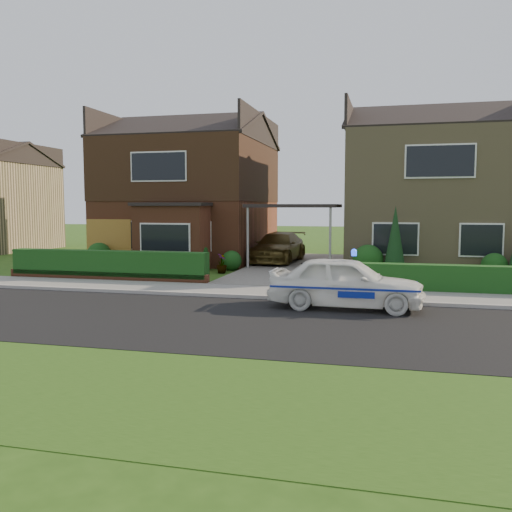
% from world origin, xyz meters
% --- Properties ---
extents(ground, '(120.00, 120.00, 0.00)m').
position_xyz_m(ground, '(0.00, 0.00, 0.00)').
color(ground, '#264813').
rests_on(ground, ground).
extents(road, '(60.00, 6.00, 0.02)m').
position_xyz_m(road, '(0.00, 0.00, 0.00)').
color(road, black).
rests_on(road, ground).
extents(kerb, '(60.00, 0.16, 0.12)m').
position_xyz_m(kerb, '(0.00, 3.05, 0.06)').
color(kerb, '#9E9993').
rests_on(kerb, ground).
extents(sidewalk, '(60.00, 2.00, 0.10)m').
position_xyz_m(sidewalk, '(0.00, 4.10, 0.05)').
color(sidewalk, slate).
rests_on(sidewalk, ground).
extents(grass_verge, '(60.00, 4.00, 0.01)m').
position_xyz_m(grass_verge, '(0.00, -5.00, 0.00)').
color(grass_verge, '#264813').
rests_on(grass_verge, ground).
extents(driveway, '(3.80, 12.00, 0.12)m').
position_xyz_m(driveway, '(0.00, 11.00, 0.06)').
color(driveway, '#666059').
rests_on(driveway, ground).
extents(house_left, '(7.50, 9.53, 7.25)m').
position_xyz_m(house_left, '(-5.78, 13.90, 3.81)').
color(house_left, brown).
rests_on(house_left, ground).
extents(house_right, '(7.50, 8.06, 7.25)m').
position_xyz_m(house_right, '(5.80, 13.99, 3.66)').
color(house_right, '#928059').
rests_on(house_right, ground).
extents(carport_link, '(3.80, 3.00, 2.77)m').
position_xyz_m(carport_link, '(0.00, 10.95, 2.66)').
color(carport_link, black).
rests_on(carport_link, ground).
extents(garage_door, '(2.20, 0.10, 2.10)m').
position_xyz_m(garage_door, '(-8.25, 9.96, 1.05)').
color(garage_door, brown).
rests_on(garage_door, ground).
extents(dwarf_wall, '(7.70, 0.25, 0.36)m').
position_xyz_m(dwarf_wall, '(-5.80, 5.30, 0.18)').
color(dwarf_wall, brown).
rests_on(dwarf_wall, ground).
extents(hedge_left, '(7.50, 0.55, 0.90)m').
position_xyz_m(hedge_left, '(-5.80, 5.45, 0.00)').
color(hedge_left, '#113612').
rests_on(hedge_left, ground).
extents(hedge_right, '(7.50, 0.55, 0.80)m').
position_xyz_m(hedge_right, '(5.80, 5.35, 0.00)').
color(hedge_right, '#113612').
rests_on(hedge_right, ground).
extents(shrub_left_far, '(1.08, 1.08, 1.08)m').
position_xyz_m(shrub_left_far, '(-8.50, 9.50, 0.54)').
color(shrub_left_far, '#113612').
rests_on(shrub_left_far, ground).
extents(shrub_left_mid, '(1.32, 1.32, 1.32)m').
position_xyz_m(shrub_left_mid, '(-4.00, 9.30, 0.66)').
color(shrub_left_mid, '#113612').
rests_on(shrub_left_mid, ground).
extents(shrub_left_near, '(0.84, 0.84, 0.84)m').
position_xyz_m(shrub_left_near, '(-2.40, 9.60, 0.42)').
color(shrub_left_near, '#113612').
rests_on(shrub_left_near, ground).
extents(shrub_right_near, '(1.20, 1.20, 1.20)m').
position_xyz_m(shrub_right_near, '(3.20, 9.40, 0.60)').
color(shrub_right_near, '#113612').
rests_on(shrub_right_near, ground).
extents(shrub_right_mid, '(0.96, 0.96, 0.96)m').
position_xyz_m(shrub_right_mid, '(7.80, 9.50, 0.48)').
color(shrub_right_mid, '#113612').
rests_on(shrub_right_mid, ground).
extents(conifer_a, '(0.90, 0.90, 2.60)m').
position_xyz_m(conifer_a, '(4.20, 9.20, 1.30)').
color(conifer_a, black).
rests_on(conifer_a, ground).
extents(police_car, '(3.70, 4.06, 1.53)m').
position_xyz_m(police_car, '(2.92, 2.21, 0.69)').
color(police_car, white).
rests_on(police_car, ground).
extents(driveway_car, '(2.15, 4.71, 1.34)m').
position_xyz_m(driveway_car, '(-1.00, 12.44, 0.79)').
color(driveway_car, brown).
rests_on(driveway_car, driveway).
extents(potted_plant_a, '(0.51, 0.44, 0.82)m').
position_xyz_m(potted_plant_a, '(-4.72, 7.30, 0.41)').
color(potted_plant_a, gray).
rests_on(potted_plant_a, ground).
extents(potted_plant_b, '(0.53, 0.52, 0.75)m').
position_xyz_m(potted_plant_b, '(-5.49, 6.00, 0.37)').
color(potted_plant_b, gray).
rests_on(potted_plant_b, ground).
extents(potted_plant_c, '(0.47, 0.47, 0.77)m').
position_xyz_m(potted_plant_c, '(-2.50, 8.54, 0.39)').
color(potted_plant_c, gray).
rests_on(potted_plant_c, ground).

